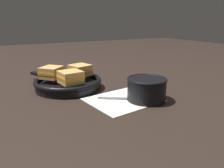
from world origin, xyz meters
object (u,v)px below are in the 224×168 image
Objects in this scene: spoon at (132,98)px; sandwich_near_right at (71,77)px; sandwich_near_left at (52,72)px; skillet at (68,83)px; soup_bowl at (147,88)px; sandwich_far_left at (80,70)px.

spoon is 1.73× the size of sandwich_near_right.
sandwich_near_right is at bearing -67.63° from sandwich_near_left.
skillet is 0.08m from sandwich_near_left.
sandwich_near_left is (-0.25, 0.30, 0.02)m from soup_bowl.
soup_bowl is 0.06m from spoon.
sandwich_far_left is at bearing 20.57° from skillet.
soup_bowl is 1.51× the size of sandwich_near_right.
sandwich_near_right is at bearing 166.31° from spoon.
sandwich_near_left is at bearing 112.37° from sandwich_near_right.
spoon is 1.57× the size of sandwich_far_left.
sandwich_far_left is (0.06, 0.02, 0.04)m from skillet.
skillet is 3.69× the size of sandwich_far_left.
sandwich_far_left is at bearing 52.37° from sandwich_near_right.
soup_bowl is 0.39m from sandwich_near_left.
sandwich_near_right reaches higher than soup_bowl.
spoon is at bearing -56.96° from skillet.
soup_bowl reaches higher than spoon.
sandwich_near_left is at bearing 129.78° from soup_bowl.
sandwich_near_right is (-0.21, 0.19, 0.02)m from soup_bowl.
skillet is at bearing 127.10° from soup_bowl.
spoon is at bearing 152.17° from soup_bowl.
soup_bowl is 0.32m from sandwich_far_left.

